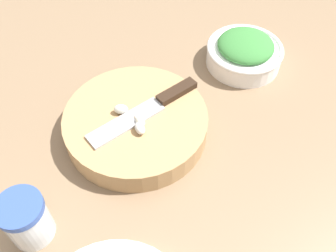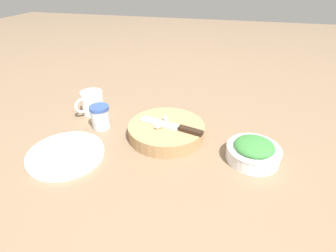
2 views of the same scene
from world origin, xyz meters
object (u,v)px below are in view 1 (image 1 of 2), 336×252
herb_bowl (244,52)px  spice_jar (26,219)px  cutting_board (137,123)px  chef_knife (151,107)px  garlic_cloves (133,119)px

herb_bowl → spice_jar: 0.53m
cutting_board → chef_knife: (-0.03, 0.01, 0.03)m
cutting_board → chef_knife: bearing=157.0°
garlic_cloves → herb_bowl: herb_bowl is taller
garlic_cloves → spice_jar: size_ratio=0.99×
cutting_board → spice_jar: size_ratio=3.05×
cutting_board → herb_bowl: bearing=168.2°
garlic_cloves → herb_bowl: 0.30m
cutting_board → chef_knife: size_ratio=1.14×
spice_jar → cutting_board: bearing=-179.5°
garlic_cloves → herb_bowl: (-0.30, 0.05, -0.02)m
cutting_board → garlic_cloves: size_ratio=3.08×
chef_knife → garlic_cloves: (0.04, -0.01, 0.00)m
cutting_board → herb_bowl: 0.29m
garlic_cloves → spice_jar: spice_jar is taller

